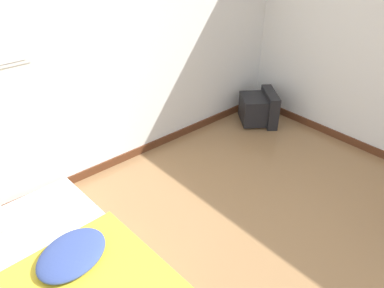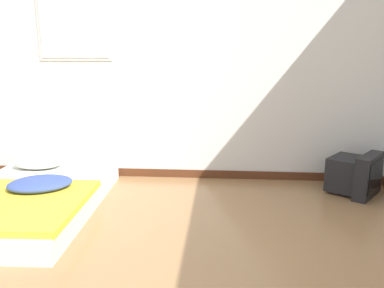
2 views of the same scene
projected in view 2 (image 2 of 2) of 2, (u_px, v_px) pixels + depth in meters
wall_back at (120, 63)px, 4.12m from camera, size 8.18×0.08×2.60m
mattress_bed at (26, 198)px, 3.33m from camera, size 1.29×1.93×0.32m
crt_tv at (355, 174)px, 3.76m from camera, size 0.61×0.62×0.42m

